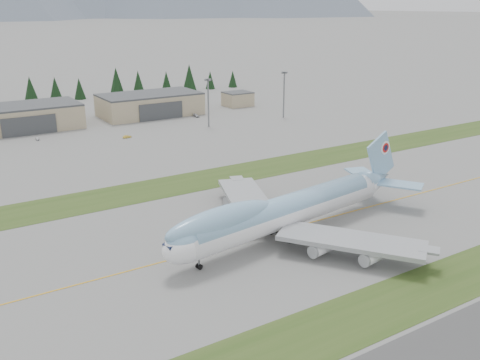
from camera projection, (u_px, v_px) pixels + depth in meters
ground at (228, 245)px, 122.59m from camera, size 7000.00×7000.00×0.00m
grass_strip_near at (342, 324)px, 92.07m from camera, size 400.00×14.00×0.08m
grass_strip_far at (150, 190)px, 158.75m from camera, size 400.00×18.00×0.08m
taxiway_line_main at (228, 245)px, 122.59m from camera, size 400.00×0.40×0.02m
boeing_747_freighter at (286, 211)px, 124.65m from camera, size 77.03×65.63×20.21m
hangar_center at (22, 117)px, 233.73m from camera, size 48.00×26.60×10.80m
hangar_right at (150, 104)px, 264.12m from camera, size 48.00×26.60×10.80m
control_shed at (238, 99)px, 288.42m from camera, size 14.00×12.00×7.60m
floodlight_masts at (80, 104)px, 207.01m from camera, size 200.05×7.42×24.31m
service_vehicle_a at (38, 140)px, 216.81m from camera, size 1.50×3.35×1.12m
service_vehicle_b at (127, 138)px, 220.20m from camera, size 3.71×1.87×1.17m
service_vehicle_c at (196, 117)px, 261.37m from camera, size 2.13×4.77×1.36m
conifer_belt at (8, 92)px, 286.12m from camera, size 269.60×16.09×16.91m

